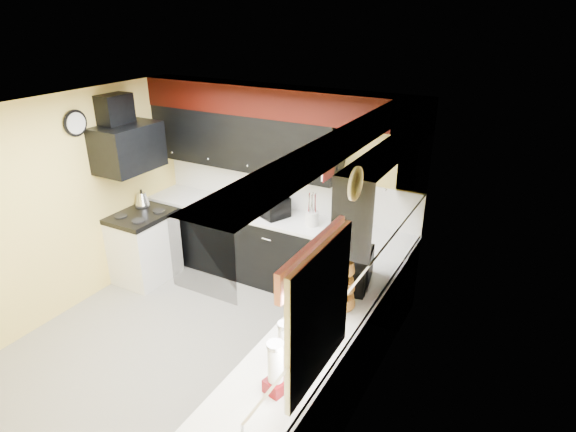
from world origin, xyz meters
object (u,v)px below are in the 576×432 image
(knife_block, at_px, (340,221))
(utensil_crock, at_px, (312,218))
(toaster_oven, at_px, (270,205))
(kettle, at_px, (142,199))
(microwave, at_px, (350,269))

(knife_block, bearing_deg, utensil_crock, 166.68)
(toaster_oven, relative_size, knife_block, 1.82)
(kettle, bearing_deg, utensil_crock, 11.98)
(microwave, bearing_deg, kettle, 68.67)
(toaster_oven, distance_m, utensil_crock, 0.59)
(microwave, distance_m, utensil_crock, 1.33)
(utensil_crock, height_order, kettle, utensil_crock)
(utensil_crock, bearing_deg, toaster_oven, 177.52)
(toaster_oven, distance_m, kettle, 1.74)
(toaster_oven, height_order, knife_block, toaster_oven)
(microwave, distance_m, kettle, 3.18)
(toaster_oven, bearing_deg, knife_block, 23.35)
(microwave, height_order, kettle, microwave)
(knife_block, bearing_deg, kettle, 172.97)
(microwave, relative_size, kettle, 2.83)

